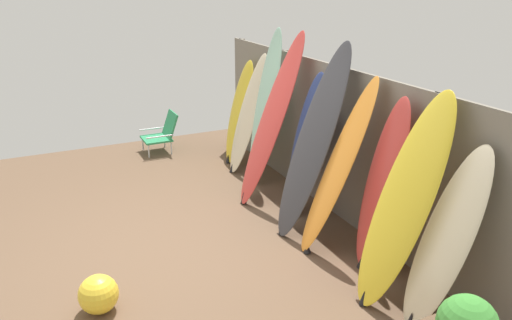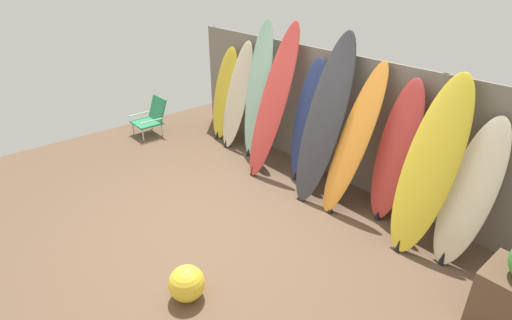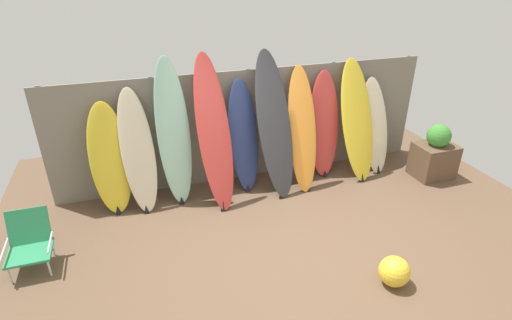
{
  "view_description": "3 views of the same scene",
  "coord_description": "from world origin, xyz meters",
  "px_view_note": "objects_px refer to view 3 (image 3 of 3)",
  "views": [
    {
      "loc": [
        4.64,
        -1.28,
        2.77
      ],
      "look_at": [
        -0.11,
        0.97,
        0.81
      ],
      "focal_mm": 35.0,
      "sensor_mm": 36.0,
      "label": 1
    },
    {
      "loc": [
        3.34,
        -2.28,
        2.89
      ],
      "look_at": [
        0.04,
        0.52,
        0.71
      ],
      "focal_mm": 28.0,
      "sensor_mm": 36.0,
      "label": 2
    },
    {
      "loc": [
        -1.77,
        -3.7,
        3.28
      ],
      "look_at": [
        -0.38,
        0.47,
        1.06
      ],
      "focal_mm": 28.0,
      "sensor_mm": 36.0,
      "label": 3
    }
  ],
  "objects_px": {
    "surfboard_yellow_0": "(110,159)",
    "surfboard_navy_4": "(244,137)",
    "beach_chair": "(29,241)",
    "surfboard_cream_1": "(138,152)",
    "surfboard_seafoam_2": "(174,134)",
    "surfboard_orange_6": "(302,130)",
    "planter_box": "(435,155)",
    "surfboard_red_7": "(324,125)",
    "surfboard_yellow_8": "(357,121)",
    "surfboard_red_3": "(214,133)",
    "beach_ball": "(394,271)",
    "surfboard_cream_9": "(375,126)",
    "surfboard_charcoal_5": "(274,125)"
  },
  "relations": [
    {
      "from": "surfboard_red_7",
      "to": "planter_box",
      "type": "relative_size",
      "value": 1.89
    },
    {
      "from": "surfboard_navy_4",
      "to": "surfboard_cream_9",
      "type": "height_order",
      "value": "surfboard_navy_4"
    },
    {
      "from": "surfboard_navy_4",
      "to": "surfboard_red_3",
      "type": "bearing_deg",
      "value": -158.17
    },
    {
      "from": "surfboard_orange_6",
      "to": "beach_ball",
      "type": "bearing_deg",
      "value": -88.78
    },
    {
      "from": "beach_chair",
      "to": "beach_ball",
      "type": "height_order",
      "value": "beach_chair"
    },
    {
      "from": "surfboard_red_3",
      "to": "planter_box",
      "type": "xyz_separation_m",
      "value": [
        3.6,
        -0.47,
        -0.68
      ]
    },
    {
      "from": "surfboard_cream_9",
      "to": "beach_ball",
      "type": "height_order",
      "value": "surfboard_cream_9"
    },
    {
      "from": "surfboard_red_7",
      "to": "beach_chair",
      "type": "distance_m",
      "value": 4.45
    },
    {
      "from": "surfboard_charcoal_5",
      "to": "beach_chair",
      "type": "bearing_deg",
      "value": -166.67
    },
    {
      "from": "surfboard_charcoal_5",
      "to": "surfboard_red_7",
      "type": "distance_m",
      "value": 0.98
    },
    {
      "from": "surfboard_yellow_0",
      "to": "surfboard_cream_9",
      "type": "height_order",
      "value": "surfboard_yellow_0"
    },
    {
      "from": "surfboard_red_7",
      "to": "surfboard_yellow_8",
      "type": "distance_m",
      "value": 0.54
    },
    {
      "from": "surfboard_yellow_0",
      "to": "surfboard_navy_4",
      "type": "bearing_deg",
      "value": 0.2
    },
    {
      "from": "planter_box",
      "to": "beach_ball",
      "type": "xyz_separation_m",
      "value": [
        -2.14,
        -1.95,
        -0.21
      ]
    },
    {
      "from": "surfboard_red_3",
      "to": "surfboard_yellow_8",
      "type": "xyz_separation_m",
      "value": [
        2.38,
        0.06,
        -0.12
      ]
    },
    {
      "from": "surfboard_yellow_8",
      "to": "beach_ball",
      "type": "xyz_separation_m",
      "value": [
        -0.92,
        -2.48,
        -0.77
      ]
    },
    {
      "from": "beach_ball",
      "to": "surfboard_yellow_0",
      "type": "bearing_deg",
      "value": 138.1
    },
    {
      "from": "surfboard_orange_6",
      "to": "surfboard_red_3",
      "type": "bearing_deg",
      "value": -178.16
    },
    {
      "from": "surfboard_red_3",
      "to": "beach_chair",
      "type": "distance_m",
      "value": 2.66
    },
    {
      "from": "surfboard_charcoal_5",
      "to": "surfboard_cream_9",
      "type": "height_order",
      "value": "surfboard_charcoal_5"
    },
    {
      "from": "surfboard_charcoal_5",
      "to": "beach_ball",
      "type": "height_order",
      "value": "surfboard_charcoal_5"
    },
    {
      "from": "surfboard_red_7",
      "to": "beach_chair",
      "type": "height_order",
      "value": "surfboard_red_7"
    },
    {
      "from": "surfboard_yellow_8",
      "to": "surfboard_seafoam_2",
      "type": "bearing_deg",
      "value": 177.61
    },
    {
      "from": "surfboard_navy_4",
      "to": "planter_box",
      "type": "xyz_separation_m",
      "value": [
        3.09,
        -0.67,
        -0.47
      ]
    },
    {
      "from": "beach_ball",
      "to": "surfboard_cream_9",
      "type": "bearing_deg",
      "value": 62.41
    },
    {
      "from": "surfboard_red_3",
      "to": "surfboard_charcoal_5",
      "type": "bearing_deg",
      "value": 1.9
    },
    {
      "from": "surfboard_red_7",
      "to": "beach_ball",
      "type": "distance_m",
      "value": 2.77
    },
    {
      "from": "surfboard_yellow_0",
      "to": "surfboard_red_7",
      "type": "height_order",
      "value": "surfboard_red_7"
    },
    {
      "from": "surfboard_charcoal_5",
      "to": "surfboard_red_7",
      "type": "xyz_separation_m",
      "value": [
        0.94,
        0.2,
        -0.19
      ]
    },
    {
      "from": "surfboard_cream_1",
      "to": "beach_ball",
      "type": "bearing_deg",
      "value": -45.69
    },
    {
      "from": "surfboard_yellow_8",
      "to": "surfboard_cream_9",
      "type": "distance_m",
      "value": 0.46
    },
    {
      "from": "surfboard_orange_6",
      "to": "planter_box",
      "type": "height_order",
      "value": "surfboard_orange_6"
    },
    {
      "from": "surfboard_red_3",
      "to": "surfboard_charcoal_5",
      "type": "relative_size",
      "value": 1.01
    },
    {
      "from": "planter_box",
      "to": "beach_ball",
      "type": "relative_size",
      "value": 2.65
    },
    {
      "from": "surfboard_red_3",
      "to": "surfboard_red_7",
      "type": "relative_size",
      "value": 1.24
    },
    {
      "from": "surfboard_red_3",
      "to": "surfboard_cream_1",
      "type": "bearing_deg",
      "value": 171.12
    },
    {
      "from": "surfboard_seafoam_2",
      "to": "surfboard_charcoal_5",
      "type": "height_order",
      "value": "surfboard_seafoam_2"
    },
    {
      "from": "surfboard_yellow_0",
      "to": "beach_chair",
      "type": "relative_size",
      "value": 2.43
    },
    {
      "from": "surfboard_red_7",
      "to": "surfboard_cream_9",
      "type": "xyz_separation_m",
      "value": [
        0.92,
        -0.09,
        -0.1
      ]
    },
    {
      "from": "surfboard_seafoam_2",
      "to": "surfboard_yellow_8",
      "type": "bearing_deg",
      "value": -2.39
    },
    {
      "from": "surfboard_cream_1",
      "to": "surfboard_seafoam_2",
      "type": "bearing_deg",
      "value": 1.38
    },
    {
      "from": "surfboard_red_7",
      "to": "surfboard_yellow_8",
      "type": "bearing_deg",
      "value": -19.13
    },
    {
      "from": "surfboard_cream_1",
      "to": "surfboard_seafoam_2",
      "type": "relative_size",
      "value": 0.81
    },
    {
      "from": "surfboard_yellow_0",
      "to": "surfboard_red_7",
      "type": "xyz_separation_m",
      "value": [
        3.33,
        0.04,
        0.08
      ]
    },
    {
      "from": "surfboard_seafoam_2",
      "to": "surfboard_navy_4",
      "type": "relative_size",
      "value": 1.24
    },
    {
      "from": "planter_box",
      "to": "surfboard_red_3",
      "type": "bearing_deg",
      "value": 172.54
    },
    {
      "from": "surfboard_seafoam_2",
      "to": "planter_box",
      "type": "xyz_separation_m",
      "value": [
        4.14,
        -0.65,
        -0.67
      ]
    },
    {
      "from": "surfboard_cream_9",
      "to": "beach_chair",
      "type": "bearing_deg",
      "value": -170.1
    },
    {
      "from": "surfboard_cream_1",
      "to": "surfboard_seafoam_2",
      "type": "distance_m",
      "value": 0.56
    },
    {
      "from": "beach_chair",
      "to": "planter_box",
      "type": "xyz_separation_m",
      "value": [
        6.03,
        0.3,
        0.06
      ]
    }
  ]
}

